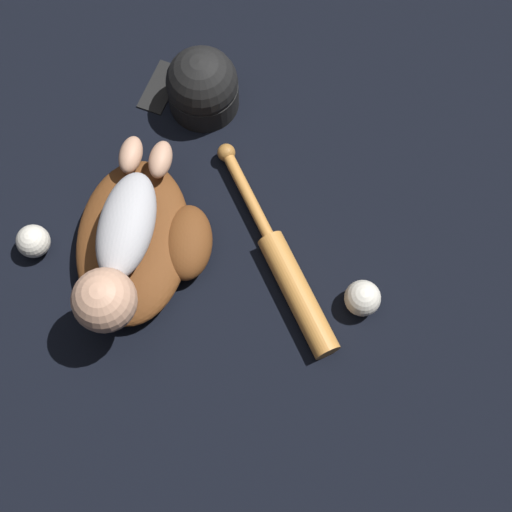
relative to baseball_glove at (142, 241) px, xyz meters
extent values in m
plane|color=black|center=(0.04, -0.06, -0.04)|extent=(6.00, 6.00, 0.00)
ellipsoid|color=brown|center=(0.00, -0.02, 0.00)|extent=(0.38, 0.28, 0.08)
ellipsoid|color=brown|center=(-0.02, 0.08, 0.00)|extent=(0.17, 0.13, 0.08)
ellipsoid|color=#B2B2B7|center=(0.00, -0.02, 0.08)|extent=(0.22, 0.11, 0.08)
sphere|color=tan|center=(0.15, -0.01, 0.10)|extent=(0.11, 0.11, 0.11)
ellipsoid|color=tan|center=(-0.15, 0.00, 0.06)|extent=(0.08, 0.05, 0.04)
ellipsoid|color=tan|center=(-0.14, -0.05, 0.06)|extent=(0.08, 0.05, 0.04)
cylinder|color=#C6843D|center=(0.03, 0.31, -0.01)|extent=(0.23, 0.20, 0.05)
cylinder|color=#C6843D|center=(-0.15, 0.17, -0.01)|extent=(0.18, 0.15, 0.02)
sphere|color=#A97034|center=(-0.23, 0.11, -0.01)|extent=(0.04, 0.04, 0.04)
sphere|color=silver|center=(0.01, 0.43, 0.00)|extent=(0.07, 0.07, 0.07)
sphere|color=silver|center=(0.05, -0.21, -0.01)|extent=(0.07, 0.07, 0.07)
cylinder|color=black|center=(-0.35, 0.03, -0.01)|extent=(0.15, 0.15, 0.06)
sphere|color=black|center=(-0.35, 0.03, 0.04)|extent=(0.15, 0.15, 0.15)
cube|color=black|center=(-0.36, -0.07, -0.03)|extent=(0.13, 0.07, 0.01)
camera|label=1|loc=(0.43, 0.33, 1.28)|focal=50.00mm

